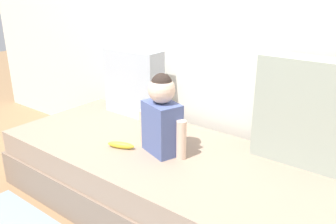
# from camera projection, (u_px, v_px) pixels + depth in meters

# --- Properties ---
(ground_plane) EXTENTS (12.00, 12.00, 0.00)m
(ground_plane) POSITION_uv_depth(u_px,v_px,m) (172.00, 210.00, 2.16)
(ground_plane) COLOR #93704C
(couch) EXTENTS (2.26, 0.90, 0.39)m
(couch) POSITION_uv_depth(u_px,v_px,m) (172.00, 183.00, 2.10)
(couch) COLOR #826C5B
(couch) RESTS_ON ground
(throw_pillow_left) EXTENTS (0.46, 0.16, 0.49)m
(throw_pillow_left) POSITION_uv_depth(u_px,v_px,m) (134.00, 83.00, 2.56)
(throw_pillow_left) COLOR #B2BCC6
(throw_pillow_left) RESTS_ON couch
(throw_pillow_right) EXTENTS (0.54, 0.16, 0.58)m
(throw_pillow_right) POSITION_uv_depth(u_px,v_px,m) (307.00, 113.00, 1.83)
(throw_pillow_right) COLOR #99A393
(throw_pillow_right) RESTS_ON couch
(toddler) EXTENTS (0.33, 0.21, 0.47)m
(toddler) POSITION_uv_depth(u_px,v_px,m) (162.00, 116.00, 1.98)
(toddler) COLOR #4C5B93
(toddler) RESTS_ON couch
(banana) EXTENTS (0.17, 0.10, 0.04)m
(banana) POSITION_uv_depth(u_px,v_px,m) (121.00, 145.00, 2.09)
(banana) COLOR yellow
(banana) RESTS_ON couch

